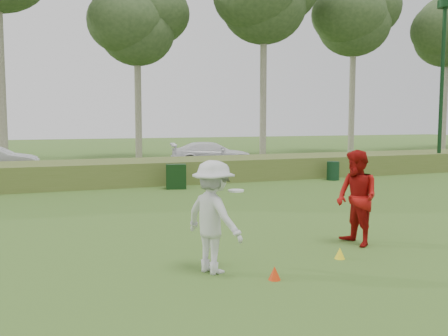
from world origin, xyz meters
name	(u,v)px	position (x,y,z in m)	size (l,w,h in m)	color
ground	(303,258)	(0.00, 0.00, 0.00)	(120.00, 120.00, 0.00)	#365E1F
reed_strip	(153,171)	(0.00, 12.00, 0.45)	(80.00, 3.00, 0.90)	#4C6026
park_road	(130,170)	(0.00, 17.00, 0.03)	(80.00, 6.00, 0.06)	#2D2D2D
lamp_post	(443,56)	(14.00, 11.00, 5.59)	(0.70, 0.70, 8.18)	black
tree_4	(137,24)	(2.00, 24.50, 8.59)	(6.24, 6.24, 11.50)	gray
tree_6	(354,17)	(18.00, 23.80, 10.10)	(7.02, 7.02, 13.50)	gray
tree_7	(447,32)	(26.00, 22.80, 9.34)	(6.50, 6.50, 12.50)	gray
player_white	(214,217)	(-1.82, -0.21, 0.94)	(1.11, 1.38, 1.87)	silver
player_red	(357,198)	(1.48, 0.43, 0.97)	(0.94, 0.73, 1.93)	#9E0F0D
cone_orange	(275,273)	(-1.06, -0.94, 0.11)	(0.20, 0.20, 0.22)	red
cone_yellow	(340,253)	(0.60, -0.30, 0.10)	(0.19, 0.19, 0.21)	yellow
utility_cabinet	(176,176)	(0.34, 9.73, 0.45)	(0.73, 0.45, 0.91)	black
trash_bin	(333,171)	(7.21, 9.90, 0.39)	(0.52, 0.52, 0.78)	black
car_right	(212,154)	(4.43, 17.18, 0.70)	(1.79, 4.40, 1.28)	white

